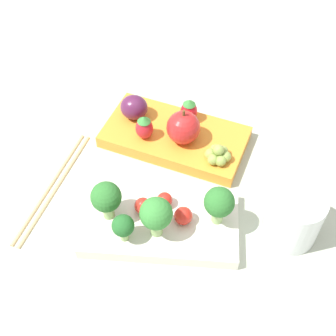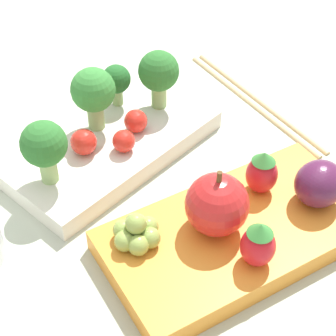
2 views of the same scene
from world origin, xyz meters
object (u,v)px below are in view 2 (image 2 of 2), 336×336
at_px(bento_box_fruit, 237,234).
at_px(cherry_tomato_1, 121,142).
at_px(strawberry_1, 262,172).
at_px(apple, 217,204).
at_px(broccoli_floret_0, 91,93).
at_px(chopsticks_pair, 254,100).
at_px(bento_box_savoury, 110,144).
at_px(cherry_tomato_2, 136,121).
at_px(plum, 320,184).
at_px(broccoli_floret_3, 116,80).
at_px(broccoli_floret_1, 159,73).
at_px(broccoli_floret_2, 44,146).
at_px(strawberry_0, 258,244).
at_px(grape_cluster, 137,232).
at_px(cherry_tomato_0, 84,142).

xyz_separation_m(bento_box_fruit, cherry_tomato_1, (-0.02, 0.13, 0.02)).
bearing_deg(strawberry_1, apple, -173.20).
distance_m(broccoli_floret_0, chopsticks_pair, 0.19).
bearing_deg(bento_box_savoury, cherry_tomato_2, -19.90).
bearing_deg(cherry_tomato_1, plum, -60.60).
bearing_deg(broccoli_floret_3, broccoli_floret_1, -44.41).
relative_size(bento_box_savoury, chopsticks_pair, 1.04).
xyz_separation_m(broccoli_floret_2, chopsticks_pair, (0.24, -0.02, -0.05)).
bearing_deg(strawberry_0, strawberry_1, 41.57).
bearing_deg(cherry_tomato_2, plum, -71.08).
relative_size(cherry_tomato_1, cherry_tomato_2, 0.94).
bearing_deg(broccoli_floret_2, apple, -60.95).
relative_size(broccoli_floret_0, cherry_tomato_2, 2.85).
relative_size(broccoli_floret_0, plum, 1.49).
relative_size(strawberry_0, chopsticks_pair, 0.19).
bearing_deg(strawberry_1, cherry_tomato_1, 117.59).
xyz_separation_m(strawberry_1, grape_cluster, (-0.11, 0.02, -0.01)).
distance_m(broccoli_floret_0, cherry_tomato_1, 0.05).
xyz_separation_m(bento_box_fruit, strawberry_0, (-0.01, -0.03, 0.03)).
bearing_deg(broccoli_floret_3, broccoli_floret_2, -154.18).
distance_m(broccoli_floret_0, cherry_tomato_2, 0.05).
distance_m(apple, strawberry_1, 0.06).
bearing_deg(apple, broccoli_floret_2, 119.05).
height_order(bento_box_savoury, cherry_tomato_1, cherry_tomato_1).
relative_size(broccoli_floret_2, cherry_tomato_0, 2.49).
bearing_deg(cherry_tomato_0, plum, -56.91).
relative_size(cherry_tomato_0, chopsticks_pair, 0.11).
height_order(broccoli_floret_1, broccoli_floret_2, same).
bearing_deg(strawberry_0, bento_box_savoury, 89.92).
distance_m(broccoli_floret_0, broccoli_floret_3, 0.05).
height_order(cherry_tomato_0, strawberry_1, strawberry_1).
xyz_separation_m(broccoli_floret_1, chopsticks_pair, (0.10, -0.04, -0.05)).
height_order(bento_box_savoury, strawberry_0, strawberry_0).
height_order(broccoli_floret_2, apple, same).
bearing_deg(grape_cluster, bento_box_savoury, 64.47).
distance_m(bento_box_fruit, cherry_tomato_2, 0.15).
bearing_deg(strawberry_0, cherry_tomato_2, 81.97).
xyz_separation_m(broccoli_floret_0, chopsticks_pair, (0.17, -0.05, -0.06)).
bearing_deg(broccoli_floret_2, cherry_tomato_2, 4.07).
relative_size(bento_box_fruit, cherry_tomato_2, 10.33).
relative_size(broccoli_floret_1, chopsticks_pair, 0.29).
height_order(cherry_tomato_1, grape_cluster, grape_cluster).
bearing_deg(strawberry_1, broccoli_floret_1, 86.12).
xyz_separation_m(cherry_tomato_1, plum, (0.09, -0.15, 0.01)).
bearing_deg(cherry_tomato_2, grape_cluster, -126.77).
bearing_deg(cherry_tomato_1, bento_box_fruit, -82.55).
xyz_separation_m(bento_box_savoury, broccoli_floret_1, (0.07, 0.01, 0.05)).
xyz_separation_m(broccoli_floret_1, broccoli_floret_2, (-0.14, -0.02, -0.00)).
xyz_separation_m(broccoli_floret_0, cherry_tomato_2, (0.03, -0.03, -0.03)).
xyz_separation_m(strawberry_0, chopsticks_pair, (0.17, 0.16, -0.04)).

